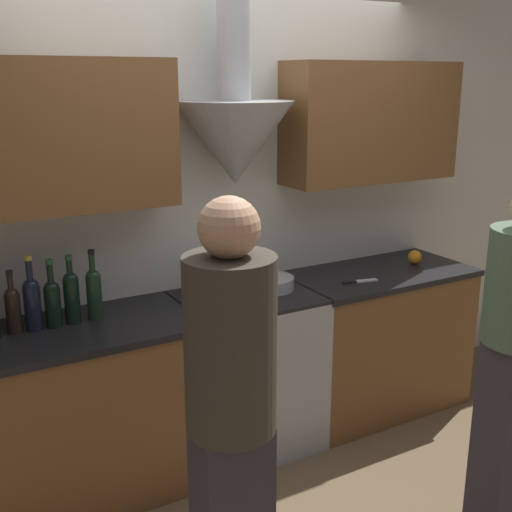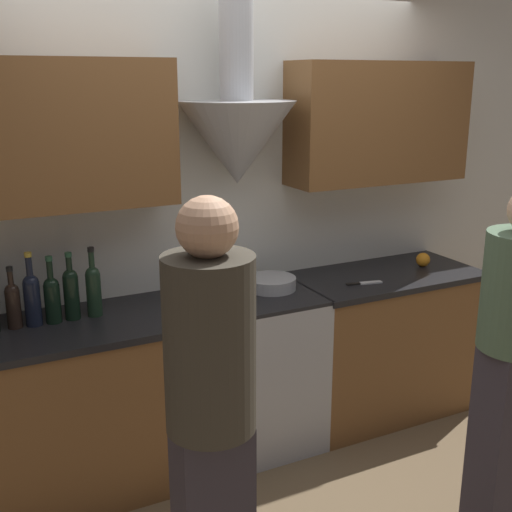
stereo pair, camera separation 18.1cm
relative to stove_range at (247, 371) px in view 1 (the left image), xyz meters
name	(u,v)px [view 1 (the left image)]	position (x,y,z in m)	size (l,w,h in m)	color
ground_plane	(279,473)	(0.00, -0.36, -0.46)	(12.00, 12.00, 0.00)	brown
wall_back	(216,186)	(-0.05, 0.26, 1.02)	(8.40, 0.63, 2.60)	silver
counter_left	(56,419)	(-1.07, 0.00, 0.00)	(1.41, 0.62, 0.91)	brown
counter_right	(376,339)	(0.94, 0.00, 0.00)	(1.16, 0.62, 0.91)	brown
stove_range	(247,371)	(0.00, 0.00, 0.00)	(0.74, 0.60, 0.91)	#A8AAAF
wine_bottle_5	(13,308)	(-1.20, 0.08, 0.57)	(0.07, 0.07, 0.30)	black
wine_bottle_6	(32,301)	(-1.11, 0.07, 0.59)	(0.08, 0.08, 0.36)	black
wine_bottle_7	(53,301)	(-1.02, 0.07, 0.58)	(0.08, 0.08, 0.33)	black
wine_bottle_8	(72,295)	(-0.93, 0.07, 0.59)	(0.08, 0.08, 0.34)	black
wine_bottle_9	(94,291)	(-0.82, 0.07, 0.59)	(0.07, 0.07, 0.35)	black
stock_pot	(217,286)	(-0.17, 0.03, 0.52)	(0.28, 0.28, 0.15)	#A8AAAF
mixing_bowl	(269,283)	(0.17, 0.04, 0.48)	(0.28, 0.28, 0.07)	#A8AAAF
orange_fruit	(415,257)	(1.23, 0.01, 0.49)	(0.09, 0.09, 0.09)	orange
chefs_knife	(360,281)	(0.69, -0.12, 0.45)	(0.22, 0.07, 0.01)	silver
person_foreground_left	(231,412)	(-0.69, -1.14, 0.49)	(0.31, 0.31, 1.70)	#38333D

